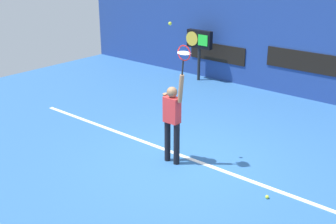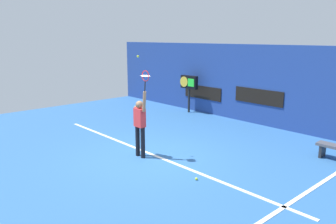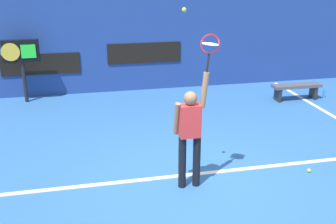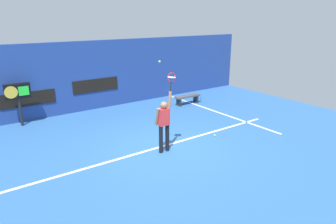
{
  "view_description": "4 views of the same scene",
  "coord_description": "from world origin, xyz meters",
  "px_view_note": "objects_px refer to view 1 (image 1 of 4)",
  "views": [
    {
      "loc": [
        5.17,
        -6.67,
        4.32
      ],
      "look_at": [
        -0.55,
        0.13,
        0.97
      ],
      "focal_mm": 46.63,
      "sensor_mm": 36.0,
      "label": 1
    },
    {
      "loc": [
        7.39,
        -5.94,
        3.49
      ],
      "look_at": [
        0.18,
        0.6,
        1.3
      ],
      "focal_mm": 35.95,
      "sensor_mm": 36.0,
      "label": 2
    },
    {
      "loc": [
        -1.79,
        -5.95,
        3.51
      ],
      "look_at": [
        -0.45,
        0.26,
        1.22
      ],
      "focal_mm": 42.44,
      "sensor_mm": 36.0,
      "label": 3
    },
    {
      "loc": [
        -5.4,
        -7.7,
        4.23
      ],
      "look_at": [
        0.18,
        0.11,
        1.22
      ],
      "focal_mm": 32.66,
      "sensor_mm": 36.0,
      "label": 4
    }
  ],
  "objects_px": {
    "scoreboard_clock": "(199,42)",
    "spare_ball": "(267,197)",
    "tennis_player": "(172,118)",
    "tennis_racket": "(184,55)",
    "tennis_ball": "(170,24)"
  },
  "relations": [
    {
      "from": "scoreboard_clock",
      "to": "spare_ball",
      "type": "bearing_deg",
      "value": -44.23
    },
    {
      "from": "scoreboard_clock",
      "to": "spare_ball",
      "type": "xyz_separation_m",
      "value": [
        5.53,
        -5.38,
        -1.32
      ]
    },
    {
      "from": "tennis_player",
      "to": "tennis_racket",
      "type": "distance_m",
      "value": 1.42
    },
    {
      "from": "tennis_player",
      "to": "spare_ball",
      "type": "relative_size",
      "value": 29.29
    },
    {
      "from": "tennis_racket",
      "to": "spare_ball",
      "type": "distance_m",
      "value": 3.09
    },
    {
      "from": "tennis_player",
      "to": "scoreboard_clock",
      "type": "bearing_deg",
      "value": 121.18
    },
    {
      "from": "tennis_ball",
      "to": "spare_ball",
      "type": "xyz_separation_m",
      "value": [
        2.39,
        -0.06,
        -2.91
      ]
    },
    {
      "from": "tennis_racket",
      "to": "spare_ball",
      "type": "height_order",
      "value": "tennis_racket"
    },
    {
      "from": "tennis_ball",
      "to": "scoreboard_clock",
      "type": "distance_m",
      "value": 6.38
    },
    {
      "from": "tennis_racket",
      "to": "tennis_ball",
      "type": "bearing_deg",
      "value": 171.44
    },
    {
      "from": "tennis_racket",
      "to": "scoreboard_clock",
      "type": "xyz_separation_m",
      "value": [
        -3.54,
        5.38,
        -1.04
      ]
    },
    {
      "from": "tennis_player",
      "to": "tennis_racket",
      "type": "xyz_separation_m",
      "value": [
        0.29,
        -0.0,
        1.39
      ]
    },
    {
      "from": "tennis_ball",
      "to": "scoreboard_clock",
      "type": "bearing_deg",
      "value": 120.58
    },
    {
      "from": "tennis_player",
      "to": "tennis_ball",
      "type": "height_order",
      "value": "tennis_ball"
    },
    {
      "from": "tennis_player",
      "to": "tennis_ball",
      "type": "xyz_separation_m",
      "value": [
        -0.11,
        0.06,
        1.93
      ]
    }
  ]
}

